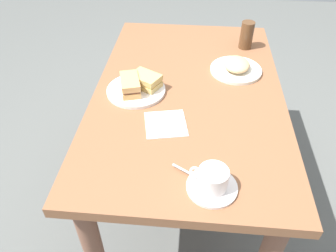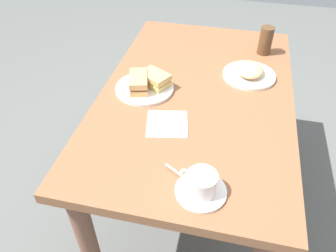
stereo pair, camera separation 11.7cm
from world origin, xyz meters
name	(u,v)px [view 2 (the right image)]	position (x,y,z in m)	size (l,w,h in m)	color
ground_plane	(190,194)	(0.00, 0.00, 0.00)	(6.00, 6.00, 0.00)	#5A5C59
dining_table	(195,112)	(0.00, 0.00, 0.59)	(1.27, 0.79, 0.71)	brown
sandwich_plate	(145,88)	(-0.03, 0.22, 0.71)	(0.24, 0.24, 0.01)	white
sandwich_front	(139,82)	(-0.05, 0.24, 0.75)	(0.15, 0.11, 0.06)	tan
sandwich_back	(155,79)	(-0.01, 0.18, 0.75)	(0.13, 0.15, 0.05)	tan
coffee_saucer	(201,191)	(-0.51, -0.09, 0.71)	(0.16, 0.16, 0.01)	white
coffee_cup	(201,182)	(-0.51, -0.09, 0.75)	(0.09, 0.12, 0.07)	white
spoon	(181,175)	(-0.47, -0.02, 0.72)	(0.06, 0.09, 0.01)	silver
side_plate	(249,75)	(0.17, -0.21, 0.71)	(0.23, 0.23, 0.01)	white
side_food_pile	(250,70)	(0.17, -0.21, 0.74)	(0.14, 0.12, 0.04)	tan
napkin	(167,124)	(-0.23, 0.08, 0.71)	(0.15, 0.15, 0.00)	white
drinking_glass	(266,41)	(0.40, -0.27, 0.77)	(0.06, 0.06, 0.13)	brown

